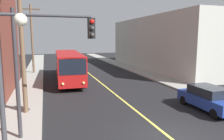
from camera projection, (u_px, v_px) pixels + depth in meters
name	position (u px, v px, depth m)	size (l,w,h in m)	color
ground_plane	(171.00, 139.00, 10.44)	(120.00, 120.00, 0.00)	black
sidewalk_left	(27.00, 96.00, 17.73)	(2.50, 90.00, 0.15)	gray
sidewalk_right	(178.00, 85.00, 22.01)	(2.50, 90.00, 0.15)	gray
lane_stripe_center	(98.00, 81.00, 24.60)	(0.16, 60.00, 0.01)	#D8CC4C
building_right_warehouse	(175.00, 43.00, 34.66)	(12.00, 25.44, 7.95)	#B2B2A8
city_bus	(68.00, 65.00, 24.39)	(3.00, 12.23, 3.20)	maroon
parked_car_blue	(208.00, 98.00, 14.48)	(1.82, 4.40, 1.62)	navy
utility_pole_near	(20.00, 13.00, 12.82)	(2.40, 0.28, 11.28)	brown
utility_pole_mid	(32.00, 36.00, 28.78)	(2.40, 0.28, 9.06)	brown
traffic_signal_left_corner	(51.00, 50.00, 10.07)	(3.75, 0.48, 6.00)	#2D2D33
street_lamp_left	(7.00, 73.00, 6.73)	(0.98, 0.40, 5.50)	#38383D
fire_hydrant	(222.00, 95.00, 16.06)	(0.44, 0.26, 0.84)	red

